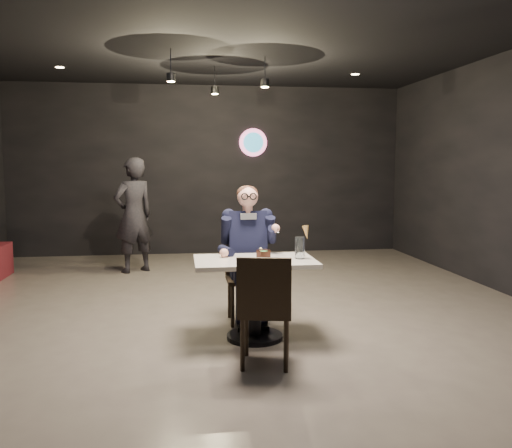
{
  "coord_description": "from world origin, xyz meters",
  "views": [
    {
      "loc": [
        -0.5,
        -5.28,
        1.62
      ],
      "look_at": [
        0.26,
        0.16,
        1.01
      ],
      "focal_mm": 38.0,
      "sensor_mm": 36.0,
      "label": 1
    }
  ],
  "objects": [
    {
      "name": "floor",
      "position": [
        0.0,
        0.0,
        0.0
      ],
      "size": [
        9.0,
        9.0,
        0.0
      ],
      "primitive_type": "plane",
      "color": "slate",
      "rests_on": "ground"
    },
    {
      "name": "wall_sign",
      "position": [
        0.8,
        4.47,
        2.0
      ],
      "size": [
        0.5,
        0.06,
        0.5
      ],
      "primitive_type": null,
      "color": "pink",
      "rests_on": "floor"
    },
    {
      "name": "pendant_lights",
      "position": [
        0.0,
        2.0,
        2.88
      ],
      "size": [
        1.4,
        1.2,
        0.36
      ],
      "primitive_type": "cube",
      "color": "black",
      "rests_on": "floor"
    },
    {
      "name": "main_table",
      "position": [
        0.16,
        -0.44,
        0.38
      ],
      "size": [
        1.1,
        0.7,
        0.75
      ],
      "primitive_type": "cube",
      "color": "white",
      "rests_on": "floor"
    },
    {
      "name": "chair_far",
      "position": [
        0.16,
        0.11,
        0.46
      ],
      "size": [
        0.42,
        0.46,
        0.92
      ],
      "primitive_type": "cube",
      "color": "black",
      "rests_on": "floor"
    },
    {
      "name": "chair_near",
      "position": [
        0.16,
        -1.08,
        0.46
      ],
      "size": [
        0.51,
        0.54,
        0.92
      ],
      "primitive_type": "cube",
      "rotation": [
        0.0,
        0.0,
        -0.21
      ],
      "color": "black",
      "rests_on": "floor"
    },
    {
      "name": "seated_man",
      "position": [
        0.16,
        0.11,
        0.72
      ],
      "size": [
        0.6,
        0.8,
        1.44
      ],
      "primitive_type": "cube",
      "color": "black",
      "rests_on": "floor"
    },
    {
      "name": "dessert_plate",
      "position": [
        0.19,
        -0.54,
        0.76
      ],
      "size": [
        0.24,
        0.24,
        0.01
      ],
      "primitive_type": "cylinder",
      "color": "white",
      "rests_on": "main_table"
    },
    {
      "name": "cake_slice",
      "position": [
        0.23,
        -0.49,
        0.8
      ],
      "size": [
        0.12,
        0.11,
        0.07
      ],
      "primitive_type": "cube",
      "rotation": [
        0.0,
        0.0,
        0.35
      ],
      "color": "black",
      "rests_on": "dessert_plate"
    },
    {
      "name": "mint_leaf",
      "position": [
        0.23,
        -0.55,
        0.84
      ],
      "size": [
        0.06,
        0.04,
        0.01
      ],
      "primitive_type": "ellipsoid",
      "color": "green",
      "rests_on": "cake_slice"
    },
    {
      "name": "sundae_glass",
      "position": [
        0.58,
        -0.46,
        0.85
      ],
      "size": [
        0.09,
        0.09,
        0.2
      ],
      "primitive_type": "cylinder",
      "color": "silver",
      "rests_on": "main_table"
    },
    {
      "name": "wafer_cone",
      "position": [
        0.63,
        -0.49,
        0.99
      ],
      "size": [
        0.08,
        0.08,
        0.13
      ],
      "primitive_type": "cone",
      "rotation": [
        0.0,
        0.0,
        0.26
      ],
      "color": "tan",
      "rests_on": "sundae_glass"
    },
    {
      "name": "passerby",
      "position": [
        -1.2,
        2.92,
        0.86
      ],
      "size": [
        0.75,
        0.68,
        1.71
      ],
      "primitive_type": "imported",
      "rotation": [
        0.0,
        0.0,
        3.71
      ],
      "color": "black",
      "rests_on": "floor"
    }
  ]
}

